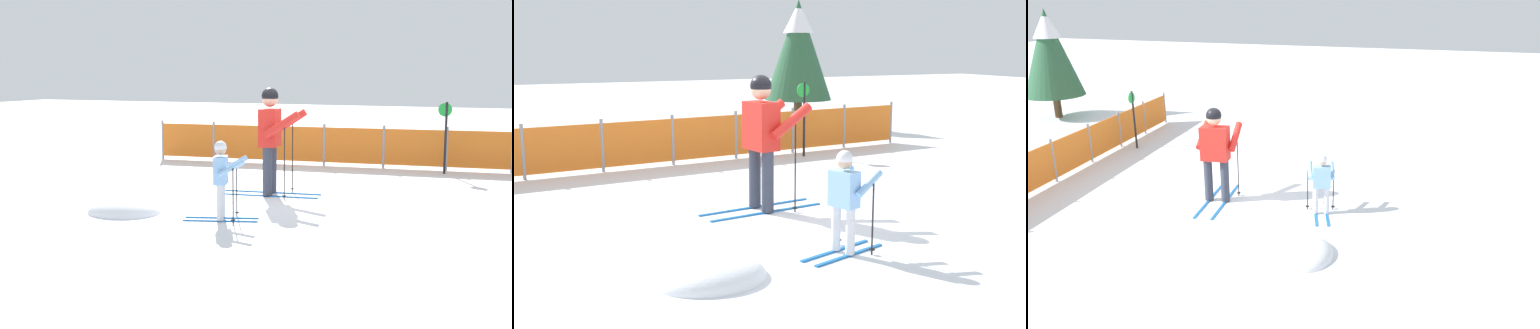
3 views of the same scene
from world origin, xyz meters
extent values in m
plane|color=white|center=(0.00, 0.00, 0.00)|extent=(60.00, 60.00, 0.00)
cube|color=#1966B2|center=(-0.05, 0.33, 0.01)|extent=(1.73, 0.27, 0.02)
cube|color=#1966B2|center=(-0.01, 0.00, 0.01)|extent=(1.73, 0.27, 0.02)
cylinder|color=#333847|center=(-0.05, 0.33, 0.43)|extent=(0.16, 0.16, 0.82)
cylinder|color=#333847|center=(-0.01, 0.00, 0.43)|extent=(0.16, 0.16, 0.82)
cube|color=red|center=(-0.03, 0.16, 1.16)|extent=(0.36, 0.55, 0.64)
cylinder|color=red|center=(0.21, 0.52, 1.24)|extent=(0.63, 0.21, 0.47)
cylinder|color=red|center=(0.29, -0.12, 1.24)|extent=(0.63, 0.21, 0.47)
sphere|color=#D8AD8C|center=(-0.03, 0.16, 1.65)|extent=(0.27, 0.27, 0.27)
sphere|color=black|center=(-0.03, 0.16, 1.69)|extent=(0.29, 0.29, 0.29)
cylinder|color=black|center=(0.26, 0.54, 0.64)|extent=(0.02, 0.02, 1.28)
cylinder|color=black|center=(0.26, 0.54, 0.06)|extent=(0.07, 0.07, 0.01)
cylinder|color=black|center=(0.34, -0.13, 0.64)|extent=(0.02, 0.02, 1.28)
cylinder|color=black|center=(0.34, -0.13, 0.06)|extent=(0.07, 0.07, 0.01)
cube|color=#1966B2|center=(-0.02, -1.79, 0.01)|extent=(1.03, 0.36, 0.02)
cube|color=#1966B2|center=(0.04, -1.98, 0.01)|extent=(1.03, 0.36, 0.02)
cylinder|color=silver|center=(-0.02, -1.79, 0.27)|extent=(0.10, 0.10, 0.51)
cylinder|color=silver|center=(0.04, -1.98, 0.27)|extent=(0.10, 0.10, 0.51)
cube|color=#8CBFF2|center=(0.01, -1.89, 0.72)|extent=(0.27, 0.35, 0.39)
cylinder|color=#8CBFF2|center=(0.12, -1.65, 0.78)|extent=(0.40, 0.19, 0.27)
cylinder|color=#8CBFF2|center=(0.24, -2.02, 0.78)|extent=(0.40, 0.19, 0.27)
sphere|color=#D8AD8C|center=(0.01, -1.89, 1.02)|extent=(0.17, 0.17, 0.17)
sphere|color=white|center=(0.01, -1.89, 1.05)|extent=(0.18, 0.18, 0.18)
cylinder|color=black|center=(0.13, -1.60, 0.39)|extent=(0.02, 0.02, 0.79)
cylinder|color=black|center=(0.13, -1.60, 0.06)|extent=(0.07, 0.07, 0.01)
cylinder|color=black|center=(0.28, -2.05, 0.39)|extent=(0.02, 0.02, 0.79)
cylinder|color=black|center=(0.28, -2.05, 0.06)|extent=(0.07, 0.07, 0.01)
cylinder|color=gray|center=(-2.78, 3.65, 0.47)|extent=(0.06, 0.06, 0.94)
cylinder|color=gray|center=(-1.46, 3.78, 0.47)|extent=(0.06, 0.06, 0.94)
cylinder|color=gray|center=(-0.14, 3.90, 0.47)|extent=(0.06, 0.06, 0.94)
cylinder|color=gray|center=(1.18, 4.02, 0.47)|extent=(0.06, 0.06, 0.94)
cylinder|color=gray|center=(2.51, 4.15, 0.47)|extent=(0.06, 0.06, 0.94)
cylinder|color=gray|center=(3.83, 4.27, 0.47)|extent=(0.06, 0.06, 0.94)
cylinder|color=gray|center=(5.15, 4.39, 0.47)|extent=(0.06, 0.06, 0.94)
cube|color=orange|center=(-2.12, 3.72, 0.47)|extent=(1.32, 0.15, 0.79)
cube|color=orange|center=(-0.80, 3.84, 0.47)|extent=(1.32, 0.15, 0.79)
cube|color=orange|center=(0.52, 3.96, 0.47)|extent=(1.32, 0.15, 0.79)
cube|color=orange|center=(1.85, 4.08, 0.47)|extent=(1.32, 0.15, 0.79)
cube|color=orange|center=(3.17, 4.21, 0.47)|extent=(1.32, 0.15, 0.79)
cube|color=orange|center=(4.49, 4.33, 0.47)|extent=(1.32, 0.15, 0.79)
cylinder|color=#4C3823|center=(4.69, 8.07, 0.36)|extent=(0.23, 0.23, 0.72)
cone|color=#295739|center=(4.69, 8.07, 2.06)|extent=(1.83, 1.83, 2.68)
cone|color=white|center=(4.69, 8.07, 2.92)|extent=(0.82, 0.82, 0.80)
cylinder|color=black|center=(2.52, 3.68, 0.75)|extent=(0.05, 0.05, 1.49)
cylinder|color=green|center=(2.49, 3.68, 1.33)|extent=(0.28, 0.04, 0.28)
ellipsoid|color=white|center=(-1.56, -1.98, 0.00)|extent=(1.14, 0.97, 0.46)
camera|label=1|loc=(3.84, -10.00, 2.09)|focal=45.00mm
camera|label=2|loc=(-3.54, -7.56, 2.25)|focal=45.00mm
camera|label=3|loc=(-8.11, -3.84, 3.80)|focal=35.00mm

